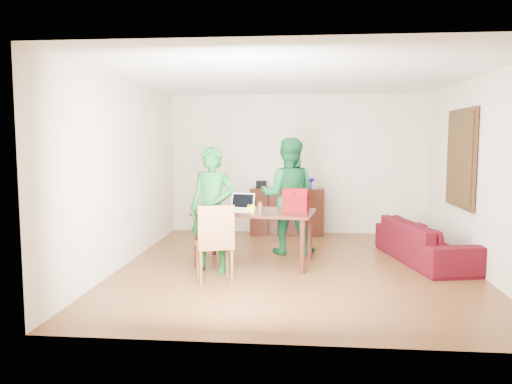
# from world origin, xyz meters

# --- Properties ---
(room) EXTENTS (5.20, 5.70, 2.90)m
(room) POSITION_xyz_m (0.01, 0.13, 1.31)
(room) COLOR #4E2313
(room) RESTS_ON ground
(table) EXTENTS (1.81, 1.18, 0.79)m
(table) POSITION_xyz_m (-0.61, 0.17, 0.69)
(table) COLOR black
(table) RESTS_ON ground
(chair) EXTENTS (0.57, 0.56, 1.01)m
(chair) POSITION_xyz_m (-1.04, -0.79, 0.30)
(chair) COLOR brown
(chair) RESTS_ON ground
(person_near) EXTENTS (0.70, 0.52, 1.74)m
(person_near) POSITION_xyz_m (-1.15, -0.33, 0.87)
(person_near) COLOR #12531C
(person_near) RESTS_ON ground
(person_far) EXTENTS (0.93, 0.74, 1.86)m
(person_far) POSITION_xyz_m (-0.14, 0.91, 0.93)
(person_far) COLOR #145B2E
(person_far) RESTS_ON ground
(laptop) EXTENTS (0.39, 0.31, 0.25)m
(laptop) POSITION_xyz_m (-0.83, 0.12, 0.84)
(laptop) COLOR white
(laptop) RESTS_ON table
(bananas) EXTENTS (0.17, 0.14, 0.05)m
(bananas) POSITION_xyz_m (-0.63, -0.20, 0.82)
(bananas) COLOR yellow
(bananas) RESTS_ON table
(bottle) EXTENTS (0.07, 0.07, 0.19)m
(bottle) POSITION_xyz_m (-0.50, -0.16, 0.88)
(bottle) COLOR #5D3215
(bottle) RESTS_ON table
(red_bag) EXTENTS (0.40, 0.28, 0.27)m
(red_bag) POSITION_xyz_m (-0.00, 0.14, 0.92)
(red_bag) COLOR maroon
(red_bag) RESTS_ON table
(sofa) EXTENTS (1.23, 2.21, 0.61)m
(sofa) POSITION_xyz_m (1.95, 0.52, 0.30)
(sofa) COLOR #390708
(sofa) RESTS_ON ground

